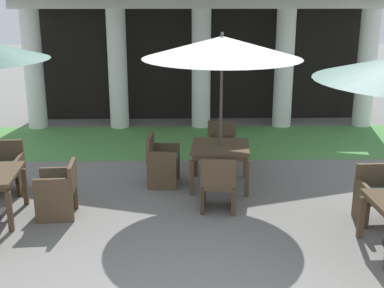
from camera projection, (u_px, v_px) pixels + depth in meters
name	position (u px, v px, depth m)	size (l,w,h in m)	color
lawn_strip	(203.00, 141.00, 11.68)	(11.23, 2.70, 0.01)	#519347
patio_chair_near_foreground_north	(378.00, 196.00, 7.57)	(0.60, 0.54, 0.84)	brown
patio_chair_mid_left_east	(58.00, 190.00, 7.74)	(0.60, 0.60, 0.85)	brown
patio_chair_mid_left_north	(4.00, 169.00, 8.70)	(0.67, 0.58, 0.86)	brown
patio_table_mid_right	(220.00, 151.00, 8.87)	(1.08, 1.08, 0.75)	brown
patio_umbrella_mid_right	(222.00, 48.00, 8.36)	(2.66, 2.66, 2.67)	#2D2D2D
patio_chair_mid_right_south	(218.00, 185.00, 7.95)	(0.60, 0.62, 0.90)	brown
patio_chair_mid_right_west	(162.00, 161.00, 9.01)	(0.58, 0.65, 0.90)	brown
patio_chair_mid_right_north	(221.00, 148.00, 9.93)	(0.63, 0.62, 0.86)	brown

